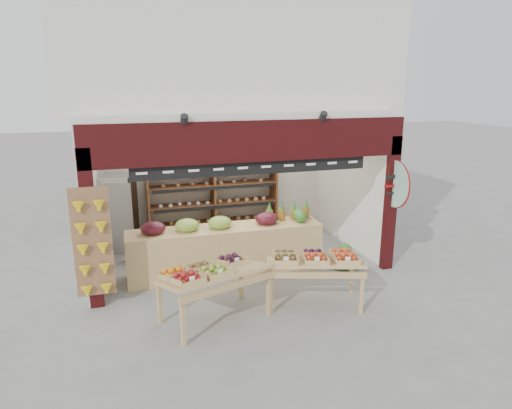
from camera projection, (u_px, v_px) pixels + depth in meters
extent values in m
plane|color=slate|center=(240.00, 264.00, 9.36)|extent=(60.00, 60.00, 0.00)
cube|color=silver|center=(215.00, 172.00, 11.09)|extent=(5.76, 0.18, 3.00)
cube|color=silver|center=(91.00, 196.00, 8.73)|extent=(0.18, 3.38, 3.00)
cube|color=silver|center=(351.00, 179.00, 10.33)|extent=(0.18, 3.38, 3.00)
cube|color=silver|center=(231.00, 111.00, 9.13)|extent=(5.76, 3.38, 0.12)
cube|color=silver|center=(218.00, 55.00, 9.86)|extent=(6.36, 4.60, 2.40)
cube|color=black|center=(255.00, 141.00, 7.72)|extent=(5.70, 0.14, 0.70)
cube|color=black|center=(91.00, 230.00, 7.27)|extent=(0.22, 0.14, 2.65)
cube|color=black|center=(390.00, 204.00, 8.84)|extent=(0.22, 0.14, 2.65)
cube|color=black|center=(255.00, 167.00, 7.86)|extent=(4.20, 0.05, 0.26)
cylinder|color=white|center=(259.00, 152.00, 7.89)|extent=(0.34, 0.05, 0.34)
cube|color=#8B613F|center=(93.00, 242.00, 7.23)|extent=(0.60, 0.04, 1.80)
cylinder|color=#A3CDB6|center=(395.00, 184.00, 8.65)|extent=(0.04, 0.90, 0.90)
cylinder|color=maroon|center=(396.00, 184.00, 8.63)|extent=(0.01, 0.92, 0.92)
cube|color=brown|center=(148.00, 209.00, 10.46)|extent=(0.05, 0.51, 1.63)
cube|color=brown|center=(214.00, 204.00, 10.90)|extent=(0.05, 0.51, 1.63)
cube|color=brown|center=(274.00, 199.00, 11.34)|extent=(0.05, 0.51, 1.63)
cube|color=brown|center=(214.00, 222.00, 11.02)|extent=(3.05, 0.51, 0.04)
cube|color=brown|center=(214.00, 204.00, 10.90)|extent=(3.05, 0.51, 0.04)
cube|color=brown|center=(213.00, 185.00, 10.78)|extent=(3.05, 0.51, 0.04)
cube|color=brown|center=(213.00, 170.00, 10.69)|extent=(3.05, 0.51, 0.04)
cone|color=olive|center=(160.00, 167.00, 10.31)|extent=(0.32, 0.32, 0.28)
cone|color=olive|center=(195.00, 165.00, 10.54)|extent=(0.32, 0.32, 0.28)
cone|color=olive|center=(229.00, 163.00, 10.77)|extent=(0.32, 0.32, 0.28)
cone|color=olive|center=(262.00, 162.00, 11.01)|extent=(0.32, 0.32, 0.28)
cube|color=#B3B5BA|center=(119.00, 213.00, 9.97)|extent=(0.83, 0.83, 1.69)
cube|color=beige|center=(137.00, 254.00, 9.45)|extent=(0.45, 0.39, 0.33)
cube|color=beige|center=(139.00, 240.00, 9.39)|extent=(0.41, 0.36, 0.27)
cube|color=#165528|center=(163.00, 257.00, 9.37)|extent=(0.43, 0.37, 0.27)
cube|color=beige|center=(167.00, 251.00, 9.76)|extent=(0.39, 0.34, 0.26)
cube|color=tan|center=(226.00, 250.00, 8.83)|extent=(3.75, 0.79, 0.93)
ellipsoid|color=#59141E|center=(153.00, 228.00, 8.32)|extent=(0.46, 0.41, 0.25)
ellipsoid|color=#8CB23F|center=(187.00, 225.00, 8.48)|extent=(0.46, 0.41, 0.25)
ellipsoid|color=#8CB23F|center=(220.00, 223.00, 8.65)|extent=(0.46, 0.41, 0.25)
ellipsoid|color=#59141E|center=(267.00, 219.00, 8.91)|extent=(0.46, 0.41, 0.25)
cylinder|color=olive|center=(269.00, 216.00, 9.08)|extent=(0.15, 0.15, 0.22)
cylinder|color=olive|center=(282.00, 215.00, 9.15)|extent=(0.15, 0.15, 0.22)
cylinder|color=olive|center=(294.00, 214.00, 9.22)|extent=(0.15, 0.15, 0.22)
cylinder|color=olive|center=(306.00, 213.00, 9.29)|extent=(0.15, 0.15, 0.22)
cube|color=tan|center=(214.00, 274.00, 6.99)|extent=(1.82, 1.36, 0.24)
cube|color=tan|center=(183.00, 325.00, 6.37)|extent=(0.08, 0.08, 0.66)
cube|color=tan|center=(269.00, 296.00, 7.21)|extent=(0.08, 0.08, 0.66)
cube|color=tan|center=(160.00, 303.00, 6.99)|extent=(0.08, 0.08, 0.66)
cube|color=tan|center=(241.00, 280.00, 7.83)|extent=(0.08, 0.08, 0.66)
cube|color=tan|center=(314.00, 263.00, 7.52)|extent=(1.75, 1.30, 0.23)
cube|color=tan|center=(271.00, 296.00, 7.27)|extent=(0.08, 0.08, 0.63)
cube|color=tan|center=(361.00, 296.00, 7.26)|extent=(0.08, 0.08, 0.63)
cube|color=tan|center=(270.00, 276.00, 8.00)|extent=(0.08, 0.08, 0.63)
cube|color=tan|center=(352.00, 277.00, 7.99)|extent=(0.08, 0.08, 0.63)
sphere|color=#1C521B|center=(342.00, 264.00, 9.02)|extent=(0.26, 0.26, 0.26)
sphere|color=#1C521B|center=(355.00, 263.00, 9.10)|extent=(0.26, 0.26, 0.26)
sphere|color=#1C521B|center=(336.00, 259.00, 9.28)|extent=(0.26, 0.26, 0.26)
sphere|color=#1C521B|center=(348.00, 258.00, 9.35)|extent=(0.26, 0.26, 0.26)
sphere|color=#1C521B|center=(346.00, 250.00, 9.13)|extent=(0.26, 0.26, 0.26)
sphere|color=#1C521B|center=(351.00, 265.00, 8.97)|extent=(0.26, 0.26, 0.26)
sphere|color=#1C521B|center=(335.00, 262.00, 9.12)|extent=(0.26, 0.26, 0.26)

